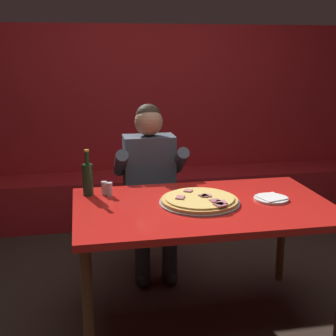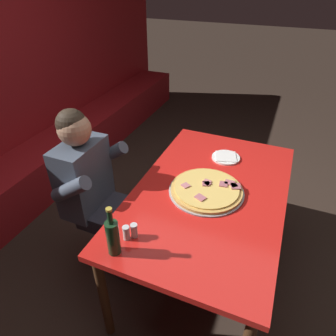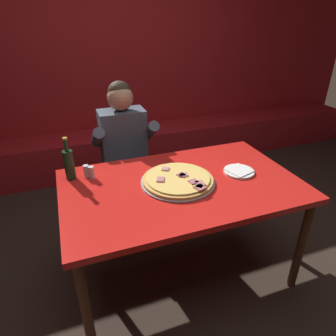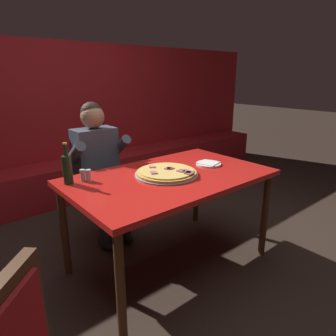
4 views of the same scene
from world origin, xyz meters
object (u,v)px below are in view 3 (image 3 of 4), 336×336
object	(u,v)px
plate_white_paper	(239,171)
shaker_red_pepper_flakes	(92,173)
beer_bottle	(69,164)
shaker_oregano	(86,172)
pizza	(178,180)
diner_seated_blue_shirt	(126,151)
main_dining_table	(182,193)

from	to	relation	value
plate_white_paper	shaker_red_pepper_flakes	distance (m)	1.00
beer_bottle	shaker_oregano	xyz separation A→B (m)	(0.10, -0.01, -0.07)
pizza	diner_seated_blue_shirt	world-z (taller)	diner_seated_blue_shirt
pizza	plate_white_paper	size ratio (longest dim) A/B	2.30
pizza	diner_seated_blue_shirt	distance (m)	0.76
plate_white_paper	beer_bottle	xyz separation A→B (m)	(-1.09, 0.31, 0.10)
beer_bottle	shaker_red_pepper_flakes	world-z (taller)	beer_bottle
shaker_red_pepper_flakes	diner_seated_blue_shirt	bearing A→B (deg)	55.36
beer_bottle	shaker_red_pepper_flakes	size ratio (longest dim) A/B	3.40
plate_white_paper	shaker_oregano	bearing A→B (deg)	163.63
main_dining_table	pizza	distance (m)	0.10
pizza	shaker_red_pepper_flakes	xyz separation A→B (m)	(-0.52, 0.25, 0.02)
main_dining_table	shaker_red_pepper_flakes	bearing A→B (deg)	153.62
main_dining_table	beer_bottle	xyz separation A→B (m)	(-0.67, 0.31, 0.18)
plate_white_paper	shaker_red_pepper_flakes	xyz separation A→B (m)	(-0.96, 0.26, 0.03)
plate_white_paper	shaker_oregano	xyz separation A→B (m)	(-0.99, 0.29, 0.03)
main_dining_table	diner_seated_blue_shirt	size ratio (longest dim) A/B	1.20
pizza	shaker_oregano	world-z (taller)	shaker_oregano
shaker_red_pepper_flakes	shaker_oregano	xyz separation A→B (m)	(-0.03, 0.03, 0.00)
beer_bottle	diner_seated_blue_shirt	world-z (taller)	diner_seated_blue_shirt
plate_white_paper	diner_seated_blue_shirt	xyz separation A→B (m)	(-0.63, 0.75, -0.08)
pizza	beer_bottle	bearing A→B (deg)	155.82
beer_bottle	shaker_red_pepper_flakes	xyz separation A→B (m)	(0.13, -0.04, -0.07)
plate_white_paper	diner_seated_blue_shirt	world-z (taller)	diner_seated_blue_shirt
main_dining_table	diner_seated_blue_shirt	world-z (taller)	diner_seated_blue_shirt
shaker_red_pepper_flakes	diner_seated_blue_shirt	world-z (taller)	diner_seated_blue_shirt
pizza	shaker_red_pepper_flakes	world-z (taller)	shaker_red_pepper_flakes
pizza	beer_bottle	xyz separation A→B (m)	(-0.65, 0.29, 0.09)
main_dining_table	beer_bottle	distance (m)	0.76
pizza	shaker_red_pepper_flakes	distance (m)	0.57
shaker_red_pepper_flakes	plate_white_paper	bearing A→B (deg)	-15.20
pizza	shaker_oregano	xyz separation A→B (m)	(-0.55, 0.28, 0.02)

